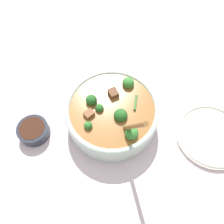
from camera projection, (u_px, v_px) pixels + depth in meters
The scene contains 4 objects.
ground_plane at pixel (112, 120), 0.73m from camera, with size 4.00×4.00×0.00m, color silver.
stew_bowl at pixel (112, 113), 0.69m from camera, with size 0.29×0.29×0.24m.
condiment_bowl at pixel (33, 130), 0.69m from camera, with size 0.10×0.10×0.04m.
empty_plate at pixel (211, 135), 0.70m from camera, with size 0.22×0.22×0.02m.
Camera 1 is at (-0.33, -0.03, 0.66)m, focal length 35.00 mm.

